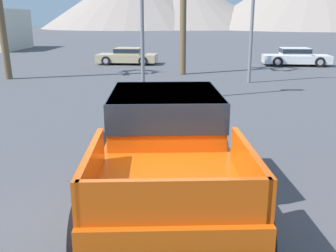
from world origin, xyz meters
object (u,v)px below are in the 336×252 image
(parked_car_white, at_px, (296,57))
(parked_car_tan, at_px, (127,56))
(traffic_light_main, at_px, (284,3))
(orange_pickup_truck, at_px, (166,145))

(parked_car_white, xyz_separation_m, parked_car_tan, (-11.41, 0.72, -0.03))
(traffic_light_main, bearing_deg, parked_car_white, 67.78)
(parked_car_tan, bearing_deg, traffic_light_main, -128.93)
(parked_car_white, height_order, traffic_light_main, traffic_light_main)
(orange_pickup_truck, relative_size, traffic_light_main, 0.96)
(parked_car_white, relative_size, parked_car_tan, 1.06)
(parked_car_tan, relative_size, traffic_light_main, 0.79)
(parked_car_white, distance_m, traffic_light_main, 8.53)
(orange_pickup_truck, bearing_deg, traffic_light_main, 65.37)
(parked_car_white, height_order, parked_car_tan, parked_car_white)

